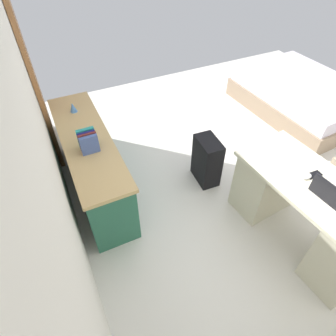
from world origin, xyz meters
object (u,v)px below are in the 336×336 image
desk (305,212)px  suitcase_black (207,161)px  computer_mouse (307,176)px  credenza (92,164)px  figurine_small (73,107)px  cell_phone_by_mouse (314,175)px  laptop (331,195)px  bed (303,96)px

desk → suitcase_black: desk is taller
suitcase_black → computer_mouse: bearing=-154.5°
credenza → figurine_small: size_ratio=16.36×
suitcase_black → cell_phone_by_mouse: bearing=-150.6°
cell_phone_by_mouse → laptop: bearing=160.9°
desk → credenza: desk is taller
credenza → laptop: laptop is taller
bed → computer_mouse: bearing=133.4°
laptop → cell_phone_by_mouse: 0.28m
computer_mouse → figurine_small: size_ratio=0.91×
desk → cell_phone_by_mouse: bearing=-27.3°
credenza → suitcase_black: size_ratio=3.10×
bed → desk: bearing=135.9°
suitcase_black → cell_phone_by_mouse: cell_phone_by_mouse is taller
credenza → laptop: 2.34m
cell_phone_by_mouse → figurine_small: bearing=43.8°
credenza → bed: credenza is taller
bed → suitcase_black: 2.23m
cell_phone_by_mouse → desk: bearing=154.9°
cell_phone_by_mouse → computer_mouse: bearing=88.4°
bed → laptop: 2.65m
laptop → figurine_small: 2.70m
suitcase_black → laptop: laptop is taller
credenza → figurine_small: 0.67m
suitcase_black → laptop: bearing=-159.6°
bed → suitcase_black: size_ratio=3.42×
desk → laptop: (-0.14, 0.04, 0.41)m
cell_phone_by_mouse → bed: bearing=-42.9°
credenza → computer_mouse: computer_mouse is taller
credenza → suitcase_black: credenza is taller
suitcase_black → computer_mouse: (-0.97, -0.39, 0.47)m
desk → figurine_small: size_ratio=13.59×
laptop → computer_mouse: bearing=-3.7°
bed → figurine_small: (0.27, 3.36, 0.55)m
bed → computer_mouse: size_ratio=19.87×
suitcase_black → desk: bearing=-155.8°
credenza → desk: bearing=-132.8°
credenza → cell_phone_by_mouse: bearing=-129.5°
suitcase_black → figurine_small: bearing=55.9°
suitcase_black → computer_mouse: computer_mouse is taller
suitcase_black → laptop: size_ratio=1.77×
desk → figurine_small: (2.04, 1.64, 0.41)m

